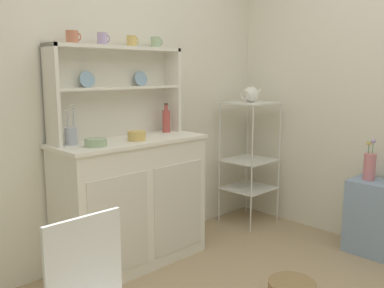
# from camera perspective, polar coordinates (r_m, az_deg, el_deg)

# --- Properties ---
(wall_back) EXTENTS (3.84, 0.05, 2.50)m
(wall_back) POSITION_cam_1_polar(r_m,az_deg,el_deg) (3.07, -11.96, 7.54)
(wall_back) COLOR silver
(wall_back) RESTS_ON ground
(hutch_cabinet) EXTENTS (1.08, 0.45, 0.90)m
(hutch_cabinet) POSITION_cam_1_polar(r_m,az_deg,el_deg) (3.01, -8.17, -7.64)
(hutch_cabinet) COLOR white
(hutch_cabinet) RESTS_ON ground
(hutch_shelf_unit) EXTENTS (1.01, 0.18, 0.63)m
(hutch_shelf_unit) POSITION_cam_1_polar(r_m,az_deg,el_deg) (3.01, -10.39, 8.01)
(hutch_shelf_unit) COLOR silver
(hutch_shelf_unit) RESTS_ON hutch_cabinet
(bakers_rack) EXTENTS (0.42, 0.38, 1.10)m
(bakers_rack) POSITION_cam_1_polar(r_m,az_deg,el_deg) (3.78, 7.83, -0.75)
(bakers_rack) COLOR silver
(bakers_rack) RESTS_ON ground
(side_shelf_blue) EXTENTS (0.28, 0.48, 0.56)m
(side_shelf_blue) POSITION_cam_1_polar(r_m,az_deg,el_deg) (3.46, 24.42, -9.31)
(side_shelf_blue) COLOR #849EBC
(side_shelf_blue) RESTS_ON ground
(cup_terracotta_0) EXTENTS (0.09, 0.08, 0.08)m
(cup_terracotta_0) POSITION_cam_1_polar(r_m,az_deg,el_deg) (2.80, -15.96, 13.80)
(cup_terracotta_0) COLOR #C67556
(cup_terracotta_0) RESTS_ON hutch_shelf_unit
(cup_lilac_1) EXTENTS (0.08, 0.07, 0.08)m
(cup_lilac_1) POSITION_cam_1_polar(r_m,az_deg,el_deg) (2.92, -12.07, 13.80)
(cup_lilac_1) COLOR #B79ECC
(cup_lilac_1) RESTS_ON hutch_shelf_unit
(cup_gold_2) EXTENTS (0.08, 0.07, 0.08)m
(cup_gold_2) POSITION_cam_1_polar(r_m,az_deg,el_deg) (3.05, -8.19, 13.68)
(cup_gold_2) COLOR #DBB760
(cup_gold_2) RESTS_ON hutch_shelf_unit
(cup_sage_3) EXTENTS (0.09, 0.07, 0.08)m
(cup_sage_3) POSITION_cam_1_polar(r_m,az_deg,el_deg) (3.18, -4.94, 13.60)
(cup_sage_3) COLOR #9EB78E
(cup_sage_3) RESTS_ON hutch_shelf_unit
(bowl_mixing_large) EXTENTS (0.14, 0.14, 0.05)m
(bowl_mixing_large) POSITION_cam_1_polar(r_m,az_deg,el_deg) (2.67, -12.95, 0.23)
(bowl_mixing_large) COLOR #9EB78E
(bowl_mixing_large) RESTS_ON hutch_cabinet
(bowl_floral_medium) EXTENTS (0.12, 0.12, 0.06)m
(bowl_floral_medium) POSITION_cam_1_polar(r_m,az_deg,el_deg) (2.84, -7.52, 1.13)
(bowl_floral_medium) COLOR #DBB760
(bowl_floral_medium) RESTS_ON hutch_cabinet
(jam_bottle) EXTENTS (0.06, 0.06, 0.22)m
(jam_bottle) POSITION_cam_1_polar(r_m,az_deg,el_deg) (3.21, -3.52, 3.22)
(jam_bottle) COLOR #B74C47
(jam_bottle) RESTS_ON hutch_cabinet
(utensil_jar) EXTENTS (0.08, 0.08, 0.25)m
(utensil_jar) POSITION_cam_1_polar(r_m,az_deg,el_deg) (2.76, -16.11, 1.13)
(utensil_jar) COLOR #B2B7C6
(utensil_jar) RESTS_ON hutch_cabinet
(porcelain_teapot) EXTENTS (0.23, 0.14, 0.16)m
(porcelain_teapot) POSITION_cam_1_polar(r_m,az_deg,el_deg) (3.72, 7.99, 6.71)
(porcelain_teapot) COLOR white
(porcelain_teapot) RESTS_ON bakers_rack
(flower_vase) EXTENTS (0.09, 0.09, 0.32)m
(flower_vase) POSITION_cam_1_polar(r_m,az_deg,el_deg) (3.40, 23.00, -2.64)
(flower_vase) COLOR #D17A84
(flower_vase) RESTS_ON side_shelf_blue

